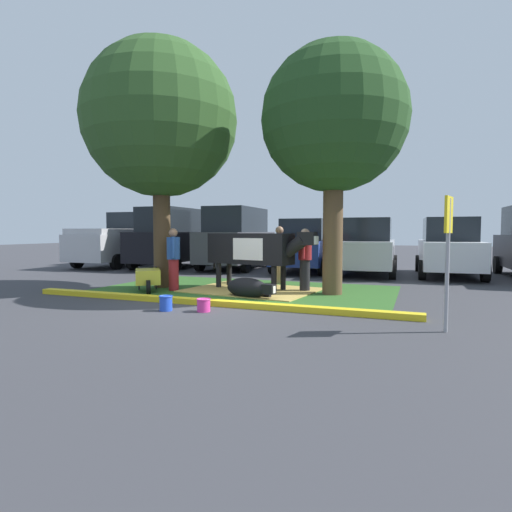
% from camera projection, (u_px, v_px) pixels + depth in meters
% --- Properties ---
extents(ground_plane, '(80.00, 80.00, 0.00)m').
position_uv_depth(ground_plane, '(209.00, 304.00, 8.97)').
color(ground_plane, '#38383D').
extents(grass_island, '(7.65, 4.35, 0.02)m').
position_uv_depth(grass_island, '(244.00, 290.00, 11.01)').
color(grass_island, '#2D5B23').
rests_on(grass_island, ground).
extents(curb_yellow, '(8.85, 0.24, 0.12)m').
position_uv_depth(curb_yellow, '(202.00, 302.00, 8.85)').
color(curb_yellow, yellow).
rests_on(curb_yellow, ground).
extents(hay_bedding, '(3.48, 2.78, 0.04)m').
position_uv_depth(hay_bedding, '(252.00, 290.00, 10.84)').
color(hay_bedding, tan).
rests_on(hay_bedding, ground).
extents(shade_tree_left, '(4.17, 4.17, 6.66)m').
position_uv_depth(shade_tree_left, '(160.00, 120.00, 11.26)').
color(shade_tree_left, '#4C3823').
rests_on(shade_tree_left, ground).
extents(shade_tree_right, '(3.52, 3.52, 6.02)m').
position_uv_depth(shade_tree_right, '(334.00, 120.00, 9.98)').
color(shade_tree_right, brown).
rests_on(shade_tree_right, ground).
extents(cow_holstein, '(3.11, 1.11, 1.54)m').
position_uv_depth(cow_holstein, '(254.00, 249.00, 10.95)').
color(cow_holstein, black).
rests_on(cow_holstein, ground).
extents(calf_lying, '(1.33, 0.71, 0.48)m').
position_uv_depth(calf_lying, '(248.00, 288.00, 9.68)').
color(calf_lying, black).
rests_on(calf_lying, ground).
extents(person_handler, '(0.34, 0.53, 1.63)m').
position_uv_depth(person_handler, '(305.00, 258.00, 10.63)').
color(person_handler, black).
rests_on(person_handler, ground).
extents(person_visitor_near, '(0.51, 0.34, 1.70)m').
position_uv_depth(person_visitor_near, '(279.00, 253.00, 12.24)').
color(person_visitor_near, '#9E7F5B').
rests_on(person_visitor_near, ground).
extents(person_visitor_far, '(0.34, 0.46, 1.63)m').
position_uv_depth(person_visitor_far, '(173.00, 258.00, 10.81)').
color(person_visitor_far, maroon).
rests_on(person_visitor_far, ground).
extents(wheelbarrow, '(1.25, 1.45, 0.63)m').
position_uv_depth(wheelbarrow, '(148.00, 277.00, 10.66)').
color(wheelbarrow, gold).
rests_on(wheelbarrow, ground).
extents(parking_sign, '(0.15, 0.44, 2.09)m').
position_uv_depth(parking_sign, '(448.00, 237.00, 6.36)').
color(parking_sign, '#99999E').
rests_on(parking_sign, ground).
extents(bucket_blue, '(0.27, 0.27, 0.30)m').
position_uv_depth(bucket_blue, '(166.00, 303.00, 8.17)').
color(bucket_blue, blue).
rests_on(bucket_blue, ground).
extents(bucket_pink, '(0.28, 0.28, 0.25)m').
position_uv_depth(bucket_pink, '(204.00, 305.00, 8.08)').
color(bucket_pink, '#EA3893').
rests_on(bucket_pink, ground).
extents(pickup_truck_maroon, '(2.38, 5.47, 2.42)m').
position_uv_depth(pickup_truck_maroon, '(124.00, 241.00, 18.88)').
color(pickup_truck_maroon, '#B7B7BC').
rests_on(pickup_truck_maroon, ground).
extents(suv_black, '(2.26, 4.67, 2.52)m').
position_uv_depth(suv_black, '(173.00, 238.00, 17.71)').
color(suv_black, black).
rests_on(suv_black, ground).
extents(suv_dark_grey, '(2.26, 4.67, 2.52)m').
position_uv_depth(suv_dark_grey, '(237.00, 238.00, 17.23)').
color(suv_dark_grey, '#3D3D42').
rests_on(suv_dark_grey, ground).
extents(sedan_blue, '(2.16, 4.47, 2.02)m').
position_uv_depth(sedan_blue, '(306.00, 246.00, 16.14)').
color(sedan_blue, navy).
rests_on(sedan_blue, ground).
extents(sedan_silver, '(2.16, 4.47, 2.02)m').
position_uv_depth(sedan_silver, '(367.00, 247.00, 14.99)').
color(sedan_silver, silver).
rests_on(sedan_silver, ground).
extents(hatchback_white, '(2.16, 4.47, 2.02)m').
position_uv_depth(hatchback_white, '(449.00, 248.00, 14.32)').
color(hatchback_white, silver).
rests_on(hatchback_white, ground).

